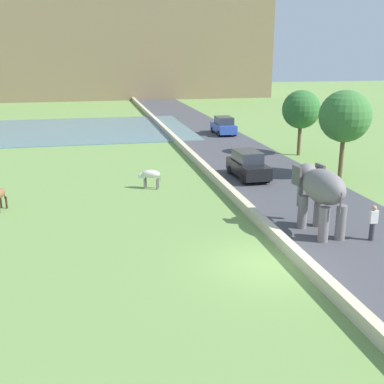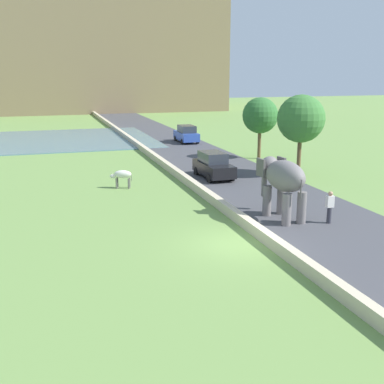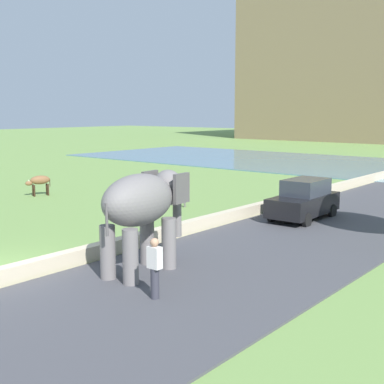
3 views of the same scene
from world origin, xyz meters
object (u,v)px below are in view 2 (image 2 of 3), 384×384
object	(u,v)px
elephant	(282,179)
car_blue	(186,134)
cow_white	(122,175)
person_beside_elephant	(330,207)
car_black	(213,165)

from	to	relation	value
elephant	car_blue	distance (m)	26.97
cow_white	elephant	bearing A→B (deg)	-54.12
elephant	car_blue	world-z (taller)	elephant
elephant	person_beside_elephant	bearing A→B (deg)	-38.69
car_blue	cow_white	size ratio (longest dim) A/B	2.84
car_blue	cow_white	bearing A→B (deg)	-118.25
car_black	cow_white	bearing A→B (deg)	-171.02
elephant	person_beside_elephant	world-z (taller)	elephant
person_beside_elephant	car_black	size ratio (longest dim) A/B	0.40
car_black	cow_white	distance (m)	6.53
car_black	car_blue	distance (m)	17.14
person_beside_elephant	car_blue	world-z (taller)	car_blue
person_beside_elephant	car_blue	distance (m)	28.24
car_blue	elephant	bearing A→B (deg)	-96.76
elephant	car_black	bearing A→B (deg)	89.89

